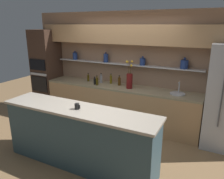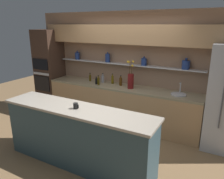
{
  "view_description": "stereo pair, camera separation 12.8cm",
  "coord_description": "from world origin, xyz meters",
  "px_view_note": "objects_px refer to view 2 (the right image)",
  "views": [
    {
      "loc": [
        1.95,
        -3.19,
        2.3
      ],
      "look_at": [
        0.16,
        0.34,
        1.12
      ],
      "focal_mm": 35.0,
      "sensor_mm": 36.0,
      "label": 1
    },
    {
      "loc": [
        2.06,
        -3.13,
        2.3
      ],
      "look_at": [
        0.16,
        0.34,
        1.12
      ],
      "focal_mm": 35.0,
      "sensor_mm": 36.0,
      "label": 2
    }
  ],
  "objects_px": {
    "oven_tower": "(50,70)",
    "bottle_oil_4": "(112,79)",
    "bottle_spirit_3": "(121,81)",
    "bottle_sauce_5": "(96,81)",
    "sink_fixture": "(179,94)",
    "bottle_spirit_2": "(103,79)",
    "flower_vase": "(131,80)",
    "bottle_oil_1": "(98,81)",
    "coffee_mug": "(76,106)",
    "bottle_oil_0": "(90,78)"
  },
  "relations": [
    {
      "from": "sink_fixture",
      "to": "coffee_mug",
      "type": "relative_size",
      "value": 3.24
    },
    {
      "from": "sink_fixture",
      "to": "bottle_oil_4",
      "type": "height_order",
      "value": "sink_fixture"
    },
    {
      "from": "bottle_oil_0",
      "to": "coffee_mug",
      "type": "height_order",
      "value": "bottle_oil_0"
    },
    {
      "from": "bottle_oil_0",
      "to": "bottle_oil_4",
      "type": "relative_size",
      "value": 0.86
    },
    {
      "from": "bottle_oil_1",
      "to": "bottle_oil_4",
      "type": "relative_size",
      "value": 0.96
    },
    {
      "from": "oven_tower",
      "to": "flower_vase",
      "type": "relative_size",
      "value": 3.44
    },
    {
      "from": "oven_tower",
      "to": "bottle_spirit_3",
      "type": "distance_m",
      "value": 2.15
    },
    {
      "from": "bottle_oil_4",
      "to": "coffee_mug",
      "type": "distance_m",
      "value": 2.0
    },
    {
      "from": "sink_fixture",
      "to": "bottle_spirit_2",
      "type": "bearing_deg",
      "value": 177.01
    },
    {
      "from": "bottle_spirit_3",
      "to": "coffee_mug",
      "type": "bearing_deg",
      "value": -85.43
    },
    {
      "from": "bottle_spirit_2",
      "to": "bottle_spirit_3",
      "type": "height_order",
      "value": "bottle_spirit_3"
    },
    {
      "from": "bottle_oil_0",
      "to": "bottle_oil_1",
      "type": "distance_m",
      "value": 0.44
    },
    {
      "from": "bottle_spirit_2",
      "to": "bottle_oil_4",
      "type": "xyz_separation_m",
      "value": [
        0.25,
        0.04,
        0.0
      ]
    },
    {
      "from": "oven_tower",
      "to": "bottle_spirit_2",
      "type": "relative_size",
      "value": 9.33
    },
    {
      "from": "flower_vase",
      "to": "bottle_spirit_3",
      "type": "relative_size",
      "value": 2.64
    },
    {
      "from": "bottle_sauce_5",
      "to": "coffee_mug",
      "type": "height_order",
      "value": "coffee_mug"
    },
    {
      "from": "flower_vase",
      "to": "sink_fixture",
      "type": "height_order",
      "value": "flower_vase"
    },
    {
      "from": "oven_tower",
      "to": "bottle_sauce_5",
      "type": "height_order",
      "value": "oven_tower"
    },
    {
      "from": "flower_vase",
      "to": "bottle_oil_4",
      "type": "bearing_deg",
      "value": 161.52
    },
    {
      "from": "sink_fixture",
      "to": "bottle_spirit_3",
      "type": "xyz_separation_m",
      "value": [
        -1.36,
        0.07,
        0.08
      ]
    },
    {
      "from": "bottle_sauce_5",
      "to": "coffee_mug",
      "type": "bearing_deg",
      "value": -67.42
    },
    {
      "from": "bottle_oil_4",
      "to": "bottle_spirit_3",
      "type": "bearing_deg",
      "value": -14.07
    },
    {
      "from": "bottle_oil_4",
      "to": "coffee_mug",
      "type": "xyz_separation_m",
      "value": [
        0.41,
        -1.96,
        0.05
      ]
    },
    {
      "from": "bottle_sauce_5",
      "to": "sink_fixture",
      "type": "bearing_deg",
      "value": 3.62
    },
    {
      "from": "bottle_oil_1",
      "to": "coffee_mug",
      "type": "relative_size",
      "value": 2.43
    },
    {
      "from": "flower_vase",
      "to": "bottle_oil_1",
      "type": "relative_size",
      "value": 2.71
    },
    {
      "from": "flower_vase",
      "to": "bottle_oil_0",
      "type": "height_order",
      "value": "flower_vase"
    },
    {
      "from": "oven_tower",
      "to": "flower_vase",
      "type": "height_order",
      "value": "oven_tower"
    },
    {
      "from": "bottle_oil_1",
      "to": "bottle_oil_4",
      "type": "bearing_deg",
      "value": 50.8
    },
    {
      "from": "bottle_oil_0",
      "to": "bottle_oil_1",
      "type": "xyz_separation_m",
      "value": [
        0.39,
        -0.22,
        0.01
      ]
    },
    {
      "from": "bottle_oil_0",
      "to": "bottle_spirit_3",
      "type": "xyz_separation_m",
      "value": [
        0.87,
        -0.0,
        0.01
      ]
    },
    {
      "from": "sink_fixture",
      "to": "bottle_spirit_3",
      "type": "relative_size",
      "value": 1.3
    },
    {
      "from": "bottle_oil_4",
      "to": "bottle_sauce_5",
      "type": "relative_size",
      "value": 1.29
    },
    {
      "from": "bottle_oil_1",
      "to": "bottle_sauce_5",
      "type": "height_order",
      "value": "bottle_oil_1"
    },
    {
      "from": "bottle_oil_0",
      "to": "bottle_spirit_3",
      "type": "relative_size",
      "value": 0.88
    },
    {
      "from": "bottle_oil_1",
      "to": "coffee_mug",
      "type": "xyz_separation_m",
      "value": [
        0.63,
        -1.68,
        0.05
      ]
    },
    {
      "from": "bottle_oil_1",
      "to": "coffee_mug",
      "type": "bearing_deg",
      "value": -69.37
    },
    {
      "from": "flower_vase",
      "to": "coffee_mug",
      "type": "bearing_deg",
      "value": -95.01
    },
    {
      "from": "oven_tower",
      "to": "bottle_oil_0",
      "type": "distance_m",
      "value": 1.29
    },
    {
      "from": "sink_fixture",
      "to": "flower_vase",
      "type": "bearing_deg",
      "value": -177.19
    },
    {
      "from": "oven_tower",
      "to": "bottle_oil_4",
      "type": "height_order",
      "value": "oven_tower"
    },
    {
      "from": "bottle_spirit_2",
      "to": "bottle_sauce_5",
      "type": "distance_m",
      "value": 0.23
    },
    {
      "from": "bottle_oil_0",
      "to": "bottle_spirit_3",
      "type": "bearing_deg",
      "value": -0.26
    },
    {
      "from": "bottle_sauce_5",
      "to": "bottle_oil_0",
      "type": "bearing_deg",
      "value": 147.54
    },
    {
      "from": "sink_fixture",
      "to": "coffee_mug",
      "type": "bearing_deg",
      "value": -123.57
    },
    {
      "from": "flower_vase",
      "to": "bottle_oil_1",
      "type": "xyz_separation_m",
      "value": [
        -0.79,
        -0.09,
        -0.1
      ]
    },
    {
      "from": "sink_fixture",
      "to": "bottle_sauce_5",
      "type": "bearing_deg",
      "value": -176.38
    },
    {
      "from": "bottle_oil_1",
      "to": "bottle_spirit_3",
      "type": "bearing_deg",
      "value": 24.05
    },
    {
      "from": "oven_tower",
      "to": "bottle_oil_1",
      "type": "height_order",
      "value": "oven_tower"
    },
    {
      "from": "bottle_oil_0",
      "to": "coffee_mug",
      "type": "relative_size",
      "value": 2.18
    }
  ]
}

